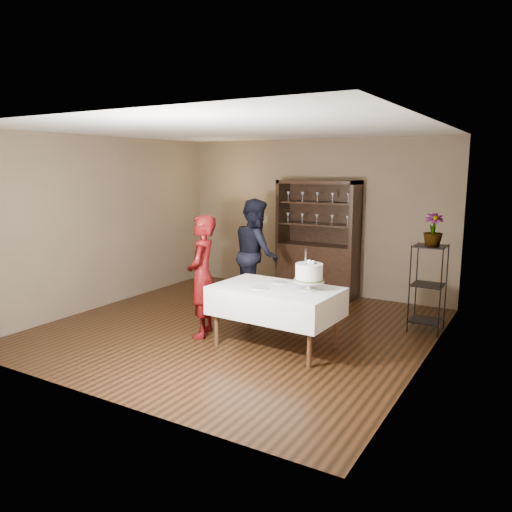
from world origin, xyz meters
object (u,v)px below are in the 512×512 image
object	(u,v)px
china_hutch	(317,258)
plant_etagere	(428,285)
man	(256,253)
cake_table	(276,301)
cake	(309,273)
potted_plant	(433,230)
woman	(202,276)

from	to	relation	value
china_hutch	plant_etagere	xyz separation A→B (m)	(2.08, -1.05, -0.01)
man	plant_etagere	bearing A→B (deg)	-127.85
cake_table	cake	xyz separation A→B (m)	(0.40, 0.08, 0.38)
cake_table	potted_plant	bearing A→B (deg)	45.17
potted_plant	plant_etagere	bearing A→B (deg)	123.82
cake	plant_etagere	bearing A→B (deg)	53.96
plant_etagere	cake	world-z (taller)	cake
potted_plant	cake_table	bearing A→B (deg)	-134.83
plant_etagere	cake_table	distance (m)	2.17
cake_table	man	distance (m)	1.87
china_hutch	cake_table	xyz separation A→B (m)	(0.59, -2.63, -0.08)
plant_etagere	woman	world-z (taller)	woman
plant_etagere	man	size ratio (longest dim) A/B	0.69
cake	cake_table	bearing A→B (deg)	-168.31
plant_etagere	cake	bearing A→B (deg)	-126.04
cake_table	china_hutch	bearing A→B (deg)	102.70
china_hutch	man	xyz separation A→B (m)	(-0.55, -1.17, 0.20)
china_hutch	cake_table	size ratio (longest dim) A/B	1.28
cake_table	potted_plant	world-z (taller)	potted_plant
cake_table	cake	size ratio (longest dim) A/B	3.10
china_hutch	woman	world-z (taller)	china_hutch
cake_table	cake	world-z (taller)	cake
woman	man	bearing A→B (deg)	161.27
man	potted_plant	xyz separation A→B (m)	(2.66, 0.07, 0.54)
plant_etagere	woman	distance (m)	3.04
cake_table	potted_plant	size ratio (longest dim) A/B	3.60
plant_etagere	cake_table	bearing A→B (deg)	-133.36
plant_etagere	woman	size ratio (longest dim) A/B	0.74
woman	potted_plant	world-z (taller)	potted_plant
china_hutch	potted_plant	bearing A→B (deg)	-27.50
cake_table	woman	bearing A→B (deg)	-173.64
plant_etagere	man	world-z (taller)	man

